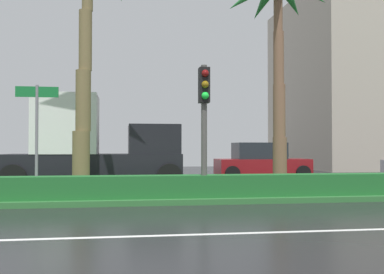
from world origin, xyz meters
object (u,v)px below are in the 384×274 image
at_px(street_name_sign, 37,126).
at_px(traffic_signal_median_right, 204,106).
at_px(box_truck_lead, 93,146).
at_px(car_in_traffic_third, 261,162).
at_px(palm_tree_centre, 279,5).

bearing_deg(street_name_sign, traffic_signal_median_right, -4.49).
bearing_deg(box_truck_lead, street_name_sign, -102.56).
relative_size(traffic_signal_median_right, car_in_traffic_third, 0.84).
xyz_separation_m(traffic_signal_median_right, car_in_traffic_third, (4.30, 8.73, -1.80)).
relative_size(street_name_sign, box_truck_lead, 0.47).
relative_size(street_name_sign, car_in_traffic_third, 0.70).
distance_m(box_truck_lead, car_in_traffic_third, 8.21).
xyz_separation_m(box_truck_lead, car_in_traffic_third, (7.55, 3.15, -0.72)).
xyz_separation_m(traffic_signal_median_right, box_truck_lead, (-3.25, 5.58, -1.08)).
xyz_separation_m(palm_tree_centre, street_name_sign, (-7.09, -1.25, -3.91)).
bearing_deg(box_truck_lead, car_in_traffic_third, 22.64).
xyz_separation_m(palm_tree_centre, traffic_signal_median_right, (-2.67, -1.60, -3.37)).
bearing_deg(palm_tree_centre, box_truck_lead, 146.10).
height_order(traffic_signal_median_right, street_name_sign, traffic_signal_median_right).
xyz_separation_m(palm_tree_centre, box_truck_lead, (-5.92, 3.98, -4.45)).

